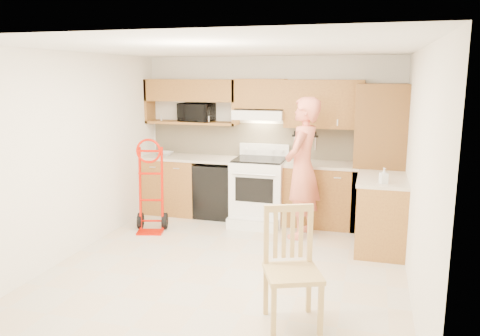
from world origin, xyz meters
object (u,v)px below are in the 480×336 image
at_px(microwave, 196,112).
at_px(hand_truck, 150,190).
at_px(dining_chair, 293,269).
at_px(range, 258,185).
at_px(person, 302,168).

xyz_separation_m(microwave, hand_truck, (-0.30, -1.12, -1.03)).
distance_m(hand_truck, dining_chair, 3.13).
xyz_separation_m(range, person, (0.72, -0.45, 0.39)).
relative_size(range, hand_truck, 0.96).
xyz_separation_m(range, hand_truck, (-1.39, -0.83, 0.03)).
bearing_deg(microwave, person, -15.87).
bearing_deg(range, hand_truck, -149.02).
bearing_deg(microwave, hand_truck, -98.73).
xyz_separation_m(range, dining_chair, (1.01, -2.85, -0.05)).
bearing_deg(hand_truck, person, -4.39).
height_order(microwave, hand_truck, microwave).
relative_size(microwave, hand_truck, 0.43).
height_order(microwave, person, person).
distance_m(range, hand_truck, 1.62).
height_order(microwave, range, microwave).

